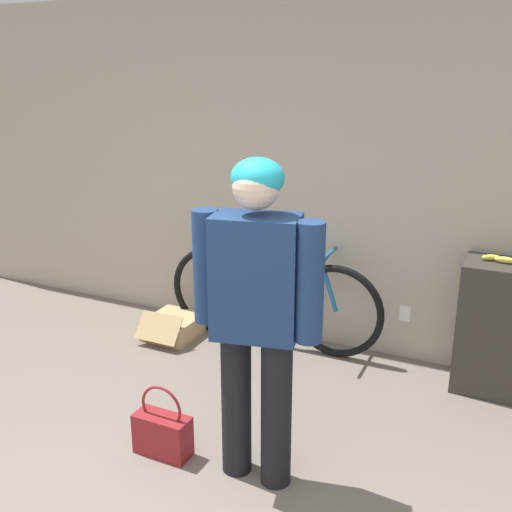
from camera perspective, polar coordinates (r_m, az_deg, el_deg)
wall_back at (r=4.42m, az=7.97°, el=7.37°), size 8.00×0.07×2.60m
person at (r=2.89m, az=0.01°, el=-4.40°), size 0.68×0.33×1.68m
bicycle at (r=4.60m, az=1.46°, el=-4.05°), size 1.75×0.46×0.79m
banana at (r=4.10m, az=22.58°, el=-0.30°), size 0.30×0.09×0.04m
handbag at (r=3.49m, az=-8.89°, el=-16.27°), size 0.32×0.14×0.42m
cardboard_box at (r=4.88m, az=-7.84°, el=-6.66°), size 0.38×0.50×0.24m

